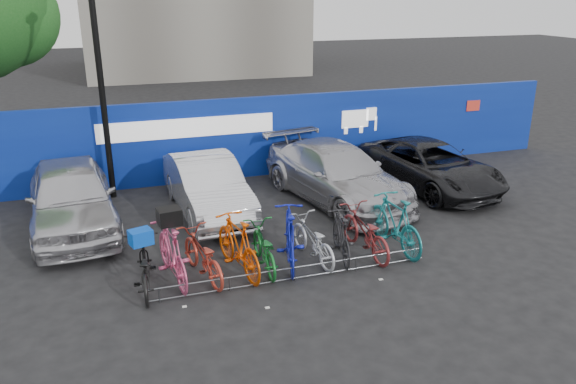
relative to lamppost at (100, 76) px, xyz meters
name	(u,v)px	position (x,y,z in m)	size (l,w,h in m)	color
ground	(286,267)	(3.20, -5.40, -3.27)	(100.00, 100.00, 0.00)	black
hoarding	(223,139)	(3.21, 0.60, -2.07)	(22.00, 0.18, 2.40)	navy
lamppost	(100,76)	(0.00, 0.00, 0.00)	(0.25, 0.50, 6.11)	black
bike_rack	(295,273)	(3.20, -6.00, -3.11)	(5.60, 0.03, 0.30)	#595B60
car_0	(72,197)	(-0.93, -1.97, -2.47)	(1.89, 4.70, 1.60)	#BAB9BF
car_1	(207,186)	(2.26, -1.95, -2.57)	(1.49, 4.28, 1.41)	silver
car_2	(337,174)	(5.68, -2.14, -2.53)	(2.08, 5.11, 1.48)	#AFAFB4
car_3	(430,165)	(8.59, -2.01, -2.62)	(2.17, 4.70, 1.31)	black
bike_0	(144,267)	(0.40, -5.47, -2.80)	(0.63, 1.81, 0.95)	black
bike_1	(172,253)	(0.95, -5.24, -2.68)	(0.56, 1.97, 1.19)	#E04D7E
bike_2	(202,256)	(1.52, -5.33, -2.79)	(0.64, 1.82, 0.96)	#AF3525
bike_3	(238,245)	(2.24, -5.33, -2.67)	(0.56, 1.99, 1.19)	#E34C06
bike_4	(263,248)	(2.76, -5.31, -2.81)	(0.61, 1.74, 0.91)	#136B26
bike_5	(290,237)	(3.32, -5.31, -2.66)	(0.57, 2.02, 1.21)	#131CA1
bike_6	(312,240)	(3.82, -5.28, -2.81)	(0.61, 1.76, 0.92)	#B7BBBF
bike_7	(341,236)	(4.43, -5.38, -2.77)	(0.47, 1.67, 1.00)	black
bike_8	(365,232)	(4.98, -5.35, -2.76)	(0.67, 1.93, 1.01)	maroon
bike_9	(395,223)	(5.70, -5.33, -2.66)	(0.58, 2.05, 1.23)	#17767A
cargo_crate	(141,237)	(0.40, -5.47, -2.18)	(0.39, 0.30, 0.28)	#0843C1
cargo_topcase	(169,216)	(0.95, -5.24, -1.93)	(0.42, 0.38, 0.31)	black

